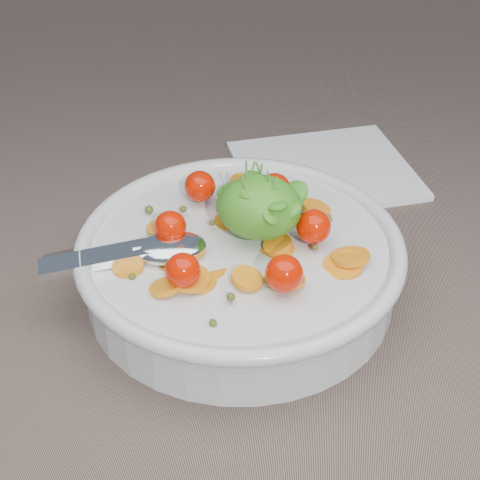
# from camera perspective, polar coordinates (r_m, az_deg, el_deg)

# --- Properties ---
(ground) EXTENTS (6.00, 6.00, 0.00)m
(ground) POSITION_cam_1_polar(r_m,az_deg,el_deg) (0.62, -1.14, -4.57)
(ground) COLOR #7A6257
(ground) RESTS_ON ground
(bowl) EXTENTS (0.29, 0.27, 0.11)m
(bowl) POSITION_cam_1_polar(r_m,az_deg,el_deg) (0.61, 0.00, -1.69)
(bowl) COLOR silver
(bowl) RESTS_ON ground
(napkin) EXTENTS (0.22, 0.21, 0.01)m
(napkin) POSITION_cam_1_polar(r_m,az_deg,el_deg) (0.79, 6.57, 5.41)
(napkin) COLOR white
(napkin) RESTS_ON ground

